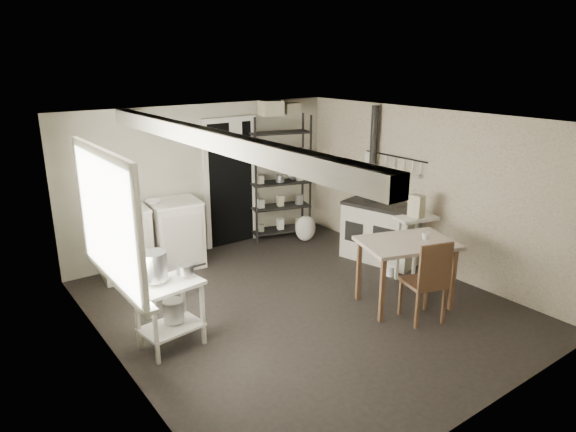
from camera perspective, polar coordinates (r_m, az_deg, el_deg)
floor at (r=6.50m, az=1.59°, el=-9.94°), size 5.00×5.00×0.00m
ceiling at (r=5.82m, az=1.78°, el=10.63°), size 5.00×5.00×0.00m
wall_back at (r=8.11m, az=-9.24°, el=4.07°), size 4.50×0.02×2.30m
wall_front at (r=4.50m, az=21.81°, el=-7.97°), size 4.50×0.02×2.30m
wall_left at (r=5.08m, az=-18.87°, el=-4.73°), size 0.02×5.00×2.30m
wall_right at (r=7.61m, az=15.21°, el=2.80°), size 0.02×5.00×2.30m
window at (r=5.16m, az=-19.62°, el=-0.35°), size 0.12×1.76×1.28m
doorway at (r=8.33m, az=-6.35°, el=3.47°), size 0.96×0.10×2.08m
ceiling_beam at (r=5.19m, az=-8.86°, el=8.51°), size 0.18×5.00×0.18m
wallpaper_panel at (r=7.60m, az=15.16°, el=2.78°), size 0.01×5.00×2.30m
utensil_rail at (r=7.85m, az=11.75°, el=6.48°), size 0.06×1.20×0.44m
prep_table at (r=5.62m, az=-12.94°, el=-10.44°), size 0.71×0.54×0.74m
stockpot at (r=5.41m, az=-14.73°, el=-5.39°), size 0.36×0.36×0.30m
saucepan at (r=5.50m, az=-11.38°, el=-5.77°), size 0.24×0.24×0.10m
bucket at (r=5.69m, az=-12.61°, el=-10.25°), size 0.26×0.26×0.24m
base_cabinets at (r=7.62m, az=-14.95°, el=-2.60°), size 1.57×0.81×0.99m
mixing_bowl at (r=7.49m, az=-14.70°, el=1.06°), size 0.37×0.37×0.07m
counter_cup at (r=7.26m, az=-17.13°, el=0.49°), size 0.15×0.15×0.10m
shelf_rack at (r=8.59m, az=-0.88°, el=3.66°), size 1.05×0.64×2.08m
shelf_jar at (r=8.41m, az=-2.48°, el=6.28°), size 0.11×0.11×0.20m
storage_box_a at (r=8.31m, az=-1.92°, el=10.62°), size 0.39×0.36×0.24m
storage_box_b at (r=8.57m, az=0.25°, el=10.70°), size 0.29×0.27×0.17m
stove at (r=7.89m, az=10.38°, el=-1.75°), size 0.89×1.25×0.89m
stovepipe at (r=8.06m, az=9.46°, el=7.16°), size 0.13×0.13×1.38m
side_ledge at (r=7.37m, az=13.82°, el=-3.43°), size 0.63×0.44×0.88m
oats_box at (r=7.18m, az=14.07°, el=0.88°), size 0.12×0.20×0.31m
work_table at (r=6.54m, az=12.83°, el=-6.55°), size 1.29×1.08×0.84m
table_cup at (r=6.49m, az=14.99°, el=-2.82°), size 0.13×0.13×0.09m
chair at (r=6.19m, az=14.83°, el=-7.03°), size 0.53×0.54×1.01m
flour_sack at (r=8.62m, az=1.95°, el=-1.22°), size 0.45×0.42×0.43m
floor_crock at (r=7.44m, az=11.28°, el=-5.99°), size 0.14×0.14×0.14m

